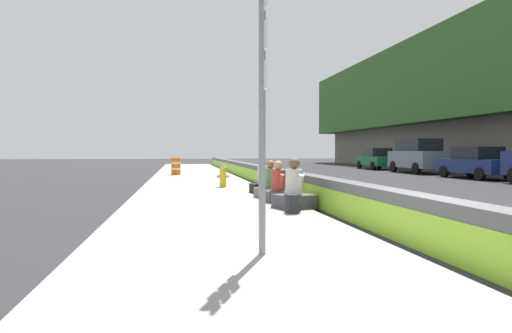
# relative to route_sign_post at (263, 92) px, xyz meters

# --- Properties ---
(ground_plane) EXTENTS (160.00, 160.00, 0.00)m
(ground_plane) POSITION_rel_route_sign_post_xyz_m (0.02, -2.39, -2.23)
(ground_plane) COLOR #2B2B2D
(ground_plane) RESTS_ON ground
(sidewalk_strip) EXTENTS (80.00, 4.40, 0.14)m
(sidewalk_strip) POSITION_rel_route_sign_post_xyz_m (0.02, 0.26, -2.16)
(sidewalk_strip) COLOR gray
(sidewalk_strip) RESTS_ON ground_plane
(jersey_barrier) EXTENTS (76.00, 0.45, 0.85)m
(jersey_barrier) POSITION_rel_route_sign_post_xyz_m (0.02, -2.39, -1.81)
(jersey_barrier) COLOR #545456
(jersey_barrier) RESTS_ON ground_plane
(route_sign_post) EXTENTS (0.44, 0.09, 3.60)m
(route_sign_post) POSITION_rel_route_sign_post_xyz_m (0.00, 0.00, 0.00)
(route_sign_post) COLOR gray
(route_sign_post) RESTS_ON sidewalk_strip
(fire_hydrant) EXTENTS (0.26, 0.46, 0.88)m
(fire_hydrant) POSITION_rel_route_sign_post_xyz_m (10.78, -0.54, -1.65)
(fire_hydrant) COLOR gold
(fire_hydrant) RESTS_ON sidewalk_strip
(seated_person_foreground) EXTENTS (0.95, 1.03, 1.18)m
(seated_person_foreground) POSITION_rel_route_sign_post_xyz_m (4.43, -1.60, -1.73)
(seated_person_foreground) COLOR #424247
(seated_person_foreground) RESTS_ON sidewalk_strip
(seated_person_middle) EXTENTS (0.78, 0.88, 1.08)m
(seated_person_middle) POSITION_rel_route_sign_post_xyz_m (5.80, -1.53, -1.75)
(seated_person_middle) COLOR #424247
(seated_person_middle) RESTS_ON sidewalk_strip
(seated_person_rear) EXTENTS (0.87, 0.94, 1.07)m
(seated_person_rear) POSITION_rel_route_sign_post_xyz_m (6.79, -1.53, -1.76)
(seated_person_rear) COLOR #706651
(seated_person_rear) RESTS_ON sidewalk_strip
(seated_person_far) EXTENTS (0.73, 0.84, 1.08)m
(seated_person_far) POSITION_rel_route_sign_post_xyz_m (8.28, -1.60, -1.76)
(seated_person_far) COLOR black
(seated_person_far) RESTS_ON sidewalk_strip
(backpack) EXTENTS (0.32, 0.28, 0.40)m
(backpack) POSITION_rel_route_sign_post_xyz_m (3.62, -1.35, -1.90)
(backpack) COLOR #232328
(backpack) RESTS_ON sidewalk_strip
(construction_barrel) EXTENTS (0.54, 0.54, 0.95)m
(construction_barrel) POSITION_rel_route_sign_post_xyz_m (19.72, 1.26, -1.61)
(construction_barrel) COLOR orange
(construction_barrel) RESTS_ON sidewalk_strip
(parked_car_fourth) EXTENTS (4.55, 2.05, 1.71)m
(parked_car_fourth) POSITION_rel_route_sign_post_xyz_m (15.44, -14.54, -1.37)
(parked_car_fourth) COLOR navy
(parked_car_fourth) RESTS_ON ground_plane
(parked_car_midline) EXTENTS (4.83, 2.13, 2.28)m
(parked_car_midline) POSITION_rel_route_sign_post_xyz_m (21.45, -14.64, -1.05)
(parked_car_midline) COLOR slate
(parked_car_midline) RESTS_ON ground_plane
(parked_car_far) EXTENTS (4.57, 2.09, 1.71)m
(parked_car_far) POSITION_rel_route_sign_post_xyz_m (27.54, -14.60, -1.37)
(parked_car_far) COLOR #145128
(parked_car_far) RESTS_ON ground_plane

